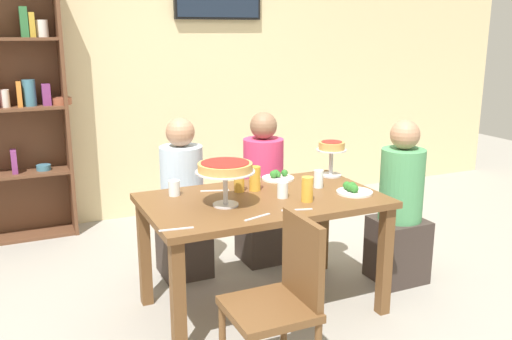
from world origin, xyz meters
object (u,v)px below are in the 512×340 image
water_glass_clear_spare (174,188)px  cutlery_fork_far (257,217)px  water_glass_clear_far (319,179)px  chair_near_left (282,296)px  beer_glass_amber_tall (307,189)px  water_glass_clear_near (283,190)px  salad_plate_far_diner (353,190)px  cutlery_fork_near (215,191)px  salad_plate_near_diner (278,176)px  dining_table (263,213)px  beer_glass_amber_spare (239,181)px  diner_far_right (263,198)px  personal_pizza_stand (331,150)px  beer_glass_amber_short (255,179)px  cutlery_knife_near (297,210)px  cutlery_knife_far (176,229)px  diner_head_east (400,214)px  deep_dish_pizza_stand (225,170)px  diner_far_left (183,209)px

water_glass_clear_spare → cutlery_fork_far: water_glass_clear_spare is taller
water_glass_clear_far → chair_near_left: bearing=-130.0°
beer_glass_amber_tall → water_glass_clear_near: (-0.10, 0.13, -0.03)m
salad_plate_far_diner → cutlery_fork_near: (-0.77, 0.40, -0.02)m
salad_plate_near_diner → water_glass_clear_near: water_glass_clear_near is taller
dining_table → water_glass_clear_far: bearing=6.8°
beer_glass_amber_spare → cutlery_fork_far: size_ratio=0.80×
diner_far_right → dining_table: bearing=-25.5°
diner_far_right → personal_pizza_stand: size_ratio=4.70×
beer_glass_amber_short → cutlery_fork_near: (-0.24, 0.09, -0.08)m
cutlery_knife_near → cutlery_fork_near: bearing=132.8°
salad_plate_near_diner → cutlery_knife_far: 1.13m
diner_head_east → deep_dish_pizza_stand: diner_head_east is taller
diner_far_left → cutlery_knife_near: size_ratio=6.39×
cutlery_knife_far → water_glass_clear_near: bearing=27.0°
diner_far_right → water_glass_clear_spare: diner_far_right is taller
cutlery_fork_near → beer_glass_amber_short: bearing=176.6°
diner_head_east → beer_glass_amber_short: (-1.03, 0.17, 0.33)m
personal_pizza_stand → water_glass_clear_far: (-0.23, -0.22, -0.13)m
diner_head_east → beer_glass_amber_short: diner_head_east is taller
chair_near_left → beer_glass_amber_tall: bearing=-38.7°
salad_plate_near_diner → water_glass_clear_spare: size_ratio=2.30×
cutlery_knife_near → beer_glass_amber_spare: bearing=122.8°
beer_glass_amber_short → chair_near_left: bearing=-106.5°
personal_pizza_stand → salad_plate_near_diner: (-0.38, 0.07, -0.16)m
personal_pizza_stand → salad_plate_near_diner: personal_pizza_stand is taller
cutlery_knife_near → cutlery_fork_far: (-0.26, -0.02, 0.00)m
cutlery_knife_far → dining_table: bearing=33.9°
salad_plate_far_diner → cutlery_fork_far: (-0.74, -0.17, -0.02)m
beer_glass_amber_short → cutlery_knife_far: bearing=-143.8°
salad_plate_near_diner → cutlery_knife_near: 0.67m
beer_glass_amber_short → water_glass_clear_far: 0.42m
diner_far_left → beer_glass_amber_short: size_ratio=7.36×
deep_dish_pizza_stand → personal_pizza_stand: bearing=19.5°
beer_glass_amber_spare → beer_glass_amber_tall: bearing=-51.3°
deep_dish_pizza_stand → beer_glass_amber_tall: deep_dish_pizza_stand is taller
cutlery_fork_near → water_glass_clear_far: bearing=-179.9°
dining_table → cutlery_knife_near: cutlery_knife_near is taller
dining_table → deep_dish_pizza_stand: 0.42m
diner_far_left → cutlery_knife_far: 1.11m
diner_head_east → cutlery_knife_far: diner_head_east is taller
diner_head_east → deep_dish_pizza_stand: size_ratio=3.34×
salad_plate_near_diner → water_glass_clear_far: size_ratio=1.91×
diner_head_east → chair_near_left: diner_head_east is taller
salad_plate_far_diner → chair_near_left: bearing=-143.2°
deep_dish_pizza_stand → cutlery_fork_far: bearing=-73.6°
beer_glass_amber_spare → water_glass_clear_spare: (-0.40, 0.09, -0.02)m
water_glass_clear_spare → diner_head_east: bearing=-10.2°
dining_table → chair_near_left: 0.81m
personal_pizza_stand → cutlery_knife_near: (-0.58, -0.57, -0.18)m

